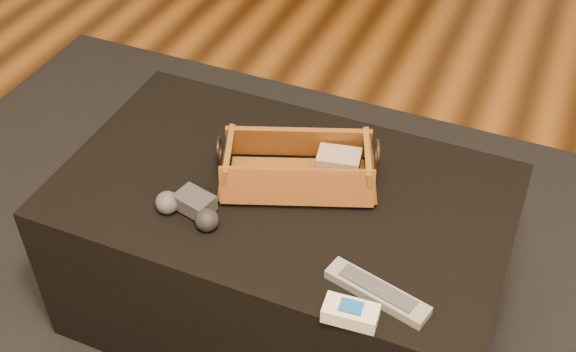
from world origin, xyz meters
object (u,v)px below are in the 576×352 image
at_px(tv_remote, 290,179).
at_px(wicker_basket, 298,169).
at_px(silver_remote, 377,292).
at_px(cream_gadget, 351,313).
at_px(game_controller, 190,208).
at_px(ottoman, 284,253).

relative_size(tv_remote, wicker_basket, 0.48).
relative_size(tv_remote, silver_remote, 0.84).
bearing_deg(silver_remote, tv_remote, 141.02).
height_order(silver_remote, cream_gadget, cream_gadget).
relative_size(game_controller, silver_remote, 0.73).
bearing_deg(silver_remote, game_controller, 173.21).
distance_m(tv_remote, cream_gadget, 0.38).
distance_m(game_controller, cream_gadget, 0.42).
distance_m(ottoman, tv_remote, 0.23).
bearing_deg(cream_gadget, tv_remote, 129.95).
bearing_deg(tv_remote, silver_remote, -65.87).
relative_size(ottoman, silver_remote, 4.62).
xyz_separation_m(wicker_basket, game_controller, (-0.17, -0.19, -0.02)).
bearing_deg(game_controller, ottoman, 47.01).
xyz_separation_m(tv_remote, game_controller, (-0.16, -0.17, 0.00)).
height_order(wicker_basket, silver_remote, wicker_basket).
distance_m(tv_remote, silver_remote, 0.35).
xyz_separation_m(wicker_basket, silver_remote, (0.26, -0.24, -0.03)).
bearing_deg(wicker_basket, cream_gadget, -53.08).
xyz_separation_m(tv_remote, wicker_basket, (0.01, 0.02, 0.02)).
bearing_deg(silver_remote, cream_gadget, -112.09).
bearing_deg(cream_gadget, ottoman, 132.40).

